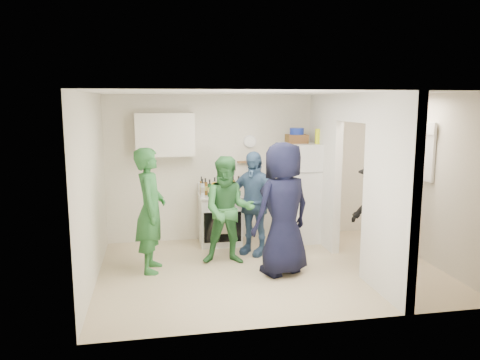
# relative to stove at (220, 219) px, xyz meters

# --- Properties ---
(floor) EXTENTS (4.80, 4.80, 0.00)m
(floor) POSITION_rel_stove_xyz_m (0.52, -1.37, -0.42)
(floor) COLOR tan
(floor) RESTS_ON ground
(wall_back) EXTENTS (4.80, 0.00, 4.80)m
(wall_back) POSITION_rel_stove_xyz_m (0.52, 0.33, 0.83)
(wall_back) COLOR silver
(wall_back) RESTS_ON floor
(wall_front) EXTENTS (4.80, 0.00, 4.80)m
(wall_front) POSITION_rel_stove_xyz_m (0.52, -3.07, 0.83)
(wall_front) COLOR silver
(wall_front) RESTS_ON floor
(wall_left) EXTENTS (0.00, 3.40, 3.40)m
(wall_left) POSITION_rel_stove_xyz_m (-1.88, -1.37, 0.83)
(wall_left) COLOR silver
(wall_left) RESTS_ON floor
(wall_right) EXTENTS (0.00, 3.40, 3.40)m
(wall_right) POSITION_rel_stove_xyz_m (2.92, -1.37, 0.83)
(wall_right) COLOR silver
(wall_right) RESTS_ON floor
(ceiling) EXTENTS (4.80, 4.80, 0.00)m
(ceiling) POSITION_rel_stove_xyz_m (0.52, -1.37, 2.08)
(ceiling) COLOR white
(ceiling) RESTS_ON wall_back
(partition_pier_back) EXTENTS (0.12, 1.20, 2.50)m
(partition_pier_back) POSITION_rel_stove_xyz_m (1.72, -0.27, 0.83)
(partition_pier_back) COLOR silver
(partition_pier_back) RESTS_ON floor
(partition_pier_front) EXTENTS (0.12, 1.20, 2.50)m
(partition_pier_front) POSITION_rel_stove_xyz_m (1.72, -2.47, 0.83)
(partition_pier_front) COLOR silver
(partition_pier_front) RESTS_ON floor
(partition_header) EXTENTS (0.12, 1.00, 0.40)m
(partition_header) POSITION_rel_stove_xyz_m (1.72, -1.37, 1.88)
(partition_header) COLOR silver
(partition_header) RESTS_ON partition_pier_back
(stove) EXTENTS (0.70, 0.59, 0.84)m
(stove) POSITION_rel_stove_xyz_m (0.00, 0.00, 0.00)
(stove) COLOR white
(stove) RESTS_ON floor
(upper_cabinet) EXTENTS (0.95, 0.34, 0.70)m
(upper_cabinet) POSITION_rel_stove_xyz_m (-0.88, 0.15, 1.43)
(upper_cabinet) COLOR silver
(upper_cabinet) RESTS_ON wall_back
(fridge) EXTENTS (0.69, 0.67, 1.68)m
(fridge) POSITION_rel_stove_xyz_m (1.42, -0.03, 0.42)
(fridge) COLOR white
(fridge) RESTS_ON floor
(wicker_basket) EXTENTS (0.35, 0.25, 0.15)m
(wicker_basket) POSITION_rel_stove_xyz_m (1.32, 0.02, 1.34)
(wicker_basket) COLOR brown
(wicker_basket) RESTS_ON fridge
(blue_bowl) EXTENTS (0.24, 0.24, 0.11)m
(blue_bowl) POSITION_rel_stove_xyz_m (1.32, 0.02, 1.47)
(blue_bowl) COLOR navy
(blue_bowl) RESTS_ON wicker_basket
(yellow_cup_stack_top) EXTENTS (0.09, 0.09, 0.25)m
(yellow_cup_stack_top) POSITION_rel_stove_xyz_m (1.64, -0.13, 1.39)
(yellow_cup_stack_top) COLOR #ECFC15
(yellow_cup_stack_top) RESTS_ON fridge
(wall_clock) EXTENTS (0.22, 0.02, 0.22)m
(wall_clock) POSITION_rel_stove_xyz_m (0.57, 0.31, 1.28)
(wall_clock) COLOR white
(wall_clock) RESTS_ON wall_back
(spice_shelf) EXTENTS (0.35, 0.08, 0.03)m
(spice_shelf) POSITION_rel_stove_xyz_m (0.52, 0.28, 0.93)
(spice_shelf) COLOR olive
(spice_shelf) RESTS_ON wall_back
(nook_window) EXTENTS (0.03, 0.70, 0.80)m
(nook_window) POSITION_rel_stove_xyz_m (2.90, -1.17, 1.23)
(nook_window) COLOR black
(nook_window) RESTS_ON wall_right
(nook_window_frame) EXTENTS (0.04, 0.76, 0.86)m
(nook_window_frame) POSITION_rel_stove_xyz_m (2.89, -1.17, 1.23)
(nook_window_frame) COLOR white
(nook_window_frame) RESTS_ON wall_right
(nook_valance) EXTENTS (0.04, 0.82, 0.18)m
(nook_valance) POSITION_rel_stove_xyz_m (2.86, -1.17, 1.58)
(nook_valance) COLOR white
(nook_valance) RESTS_ON wall_right
(yellow_cup_stack_stove) EXTENTS (0.09, 0.09, 0.25)m
(yellow_cup_stack_stove) POSITION_rel_stove_xyz_m (-0.12, -0.22, 0.55)
(yellow_cup_stack_stove) COLOR yellow
(yellow_cup_stack_stove) RESTS_ON stove
(red_cup) EXTENTS (0.09, 0.09, 0.12)m
(red_cup) POSITION_rel_stove_xyz_m (0.22, -0.20, 0.48)
(red_cup) COLOR #B10B1B
(red_cup) RESTS_ON stove
(person_green_left) EXTENTS (0.49, 0.69, 1.76)m
(person_green_left) POSITION_rel_stove_xyz_m (-1.14, -1.09, 0.46)
(person_green_left) COLOR #2B6D32
(person_green_left) RESTS_ON floor
(person_green_center) EXTENTS (0.85, 0.71, 1.60)m
(person_green_center) POSITION_rel_stove_xyz_m (-0.01, -0.98, 0.38)
(person_green_center) COLOR #327235
(person_green_center) RESTS_ON floor
(person_denim) EXTENTS (0.98, 0.92, 1.63)m
(person_denim) POSITION_rel_stove_xyz_m (0.44, -0.61, 0.39)
(person_denim) COLOR #375678
(person_denim) RESTS_ON floor
(person_navy) EXTENTS (1.06, 0.90, 1.85)m
(person_navy) POSITION_rel_stove_xyz_m (0.66, -1.53, 0.50)
(person_navy) COLOR black
(person_navy) RESTS_ON floor
(person_nook) EXTENTS (0.82, 1.12, 1.56)m
(person_nook) POSITION_rel_stove_xyz_m (2.17, -1.31, 0.36)
(person_nook) COLOR black
(person_nook) RESTS_ON floor
(bottle_a) EXTENTS (0.06, 0.06, 0.30)m
(bottle_a) POSITION_rel_stove_xyz_m (-0.29, 0.10, 0.57)
(bottle_a) COLOR brown
(bottle_a) RESTS_ON stove
(bottle_b) EXTENTS (0.07, 0.07, 0.29)m
(bottle_b) POSITION_rel_stove_xyz_m (-0.18, -0.10, 0.56)
(bottle_b) COLOR #1B5125
(bottle_b) RESTS_ON stove
(bottle_c) EXTENTS (0.08, 0.08, 0.28)m
(bottle_c) POSITION_rel_stove_xyz_m (-0.06, 0.16, 0.56)
(bottle_c) COLOR silver
(bottle_c) RESTS_ON stove
(bottle_d) EXTENTS (0.08, 0.08, 0.28)m
(bottle_d) POSITION_rel_stove_xyz_m (0.00, -0.04, 0.56)
(bottle_d) COLOR #5F5310
(bottle_d) RESTS_ON stove
(bottle_e) EXTENTS (0.06, 0.06, 0.33)m
(bottle_e) POSITION_rel_stove_xyz_m (0.10, 0.20, 0.58)
(bottle_e) COLOR #9CA3AD
(bottle_e) RESTS_ON stove
(bottle_f) EXTENTS (0.08, 0.08, 0.31)m
(bottle_f) POSITION_rel_stove_xyz_m (0.16, 0.01, 0.58)
(bottle_f) COLOR black
(bottle_f) RESTS_ON stove
(bottle_g) EXTENTS (0.07, 0.07, 0.30)m
(bottle_g) POSITION_rel_stove_xyz_m (0.25, 0.12, 0.57)
(bottle_g) COLOR olive
(bottle_g) RESTS_ON stove
(bottle_h) EXTENTS (0.07, 0.07, 0.31)m
(bottle_h) POSITION_rel_stove_xyz_m (-0.30, -0.14, 0.57)
(bottle_h) COLOR silver
(bottle_h) RESTS_ON stove
(bottle_i) EXTENTS (0.07, 0.07, 0.31)m
(bottle_i) POSITION_rel_stove_xyz_m (0.06, 0.11, 0.57)
(bottle_i) COLOR #5C2C0F
(bottle_i) RESTS_ON stove
(bottle_j) EXTENTS (0.07, 0.07, 0.33)m
(bottle_j) POSITION_rel_stove_xyz_m (0.30, -0.10, 0.58)
(bottle_j) COLOR #22643F
(bottle_j) RESTS_ON stove
(bottle_k) EXTENTS (0.07, 0.07, 0.29)m
(bottle_k) POSITION_rel_stove_xyz_m (-0.24, 0.04, 0.56)
(bottle_k) COLOR brown
(bottle_k) RESTS_ON stove
(bottle_l) EXTENTS (0.08, 0.08, 0.27)m
(bottle_l) POSITION_rel_stove_xyz_m (0.13, -0.15, 0.56)
(bottle_l) COLOR #AAB0BB
(bottle_l) RESTS_ON stove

